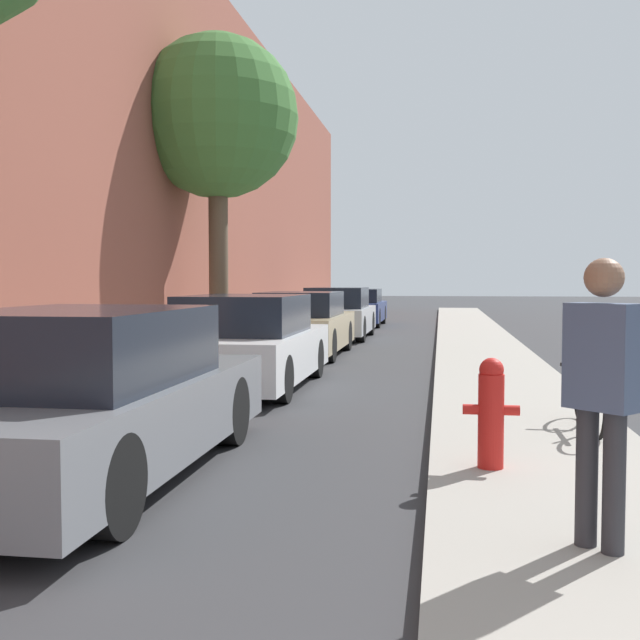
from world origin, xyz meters
The scene contains 13 objects.
ground_plane centered at (0.00, 16.00, 0.00)m, with size 120.00×120.00×0.00m, color #333335.
sidewalk_left centered at (-2.90, 16.00, 0.06)m, with size 2.00×52.00×0.12m.
sidewalk_right centered at (2.90, 16.00, 0.06)m, with size 2.00×52.00×0.12m.
building_facade_left centered at (-4.25, 16.00, 4.69)m, with size 0.70×52.00×9.38m.
parked_car_grey centered at (-0.86, 6.25, 0.66)m, with size 1.82×4.56×1.40m.
parked_car_white centered at (-0.88, 11.63, 0.66)m, with size 1.80×4.42×1.40m.
parked_car_champagne centered at (-0.95, 16.64, 0.66)m, with size 1.78×4.35×1.37m.
parked_car_silver centered at (-0.82, 21.59, 0.67)m, with size 1.74×4.25×1.41m.
parked_car_navy centered at (-0.93, 27.51, 0.63)m, with size 1.83×4.20×1.30m.
street_tree_far centered at (-2.94, 17.18, 5.19)m, with size 3.60×3.60×6.92m.
fire_hydrant centered at (2.39, 6.65, 0.58)m, with size 0.45×0.21×0.89m.
pedestrian centered at (2.88, 4.80, 1.06)m, with size 0.42×0.41×1.64m.
bicycle centered at (3.47, 8.41, 0.47)m, with size 0.44×1.68×0.69m.
Camera 1 is at (1.98, 0.31, 1.64)m, focal length 43.65 mm.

